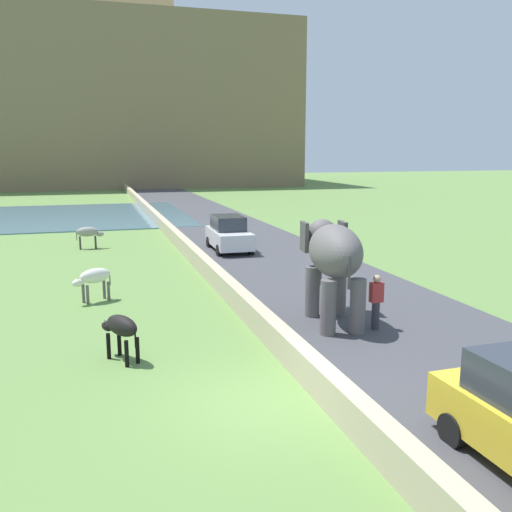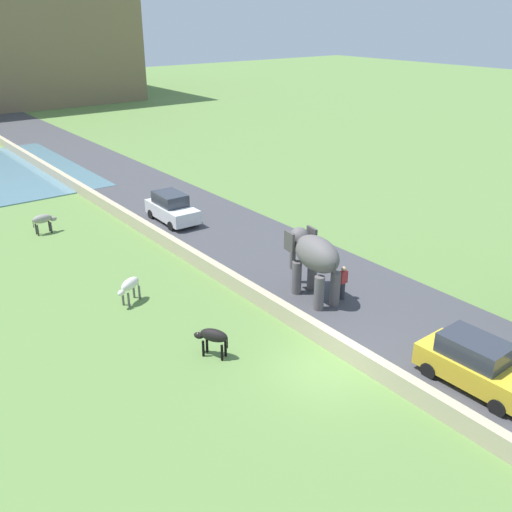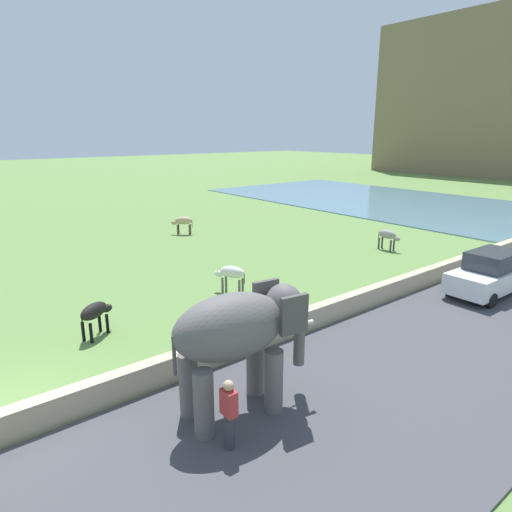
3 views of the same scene
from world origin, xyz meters
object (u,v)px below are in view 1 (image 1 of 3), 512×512
at_px(car_white, 229,234).
at_px(cow_black, 121,328).
at_px(elephant, 333,256).
at_px(cow_white, 94,278).
at_px(cow_grey, 88,233).
at_px(person_beside_elephant, 376,301).

bearing_deg(car_white, cow_black, -113.87).
xyz_separation_m(elephant, car_white, (-0.03, 12.51, -1.14)).
relative_size(cow_white, cow_black, 1.02).
relative_size(cow_grey, cow_black, 1.02).
relative_size(car_white, cow_white, 2.91).
xyz_separation_m(elephant, cow_black, (-6.11, -1.23, -1.20)).
bearing_deg(cow_white, cow_grey, 90.89).
distance_m(elephant, cow_white, 8.15).
xyz_separation_m(person_beside_elephant, cow_white, (-7.61, 5.48, -0.04)).
bearing_deg(cow_black, cow_white, 95.68).
relative_size(elephant, cow_grey, 2.55).
bearing_deg(elephant, cow_white, 145.97).
distance_m(car_white, cow_grey, 7.38).
height_order(cow_white, cow_grey, same).
bearing_deg(cow_grey, car_white, -22.39).
relative_size(elephant, cow_white, 2.57).
bearing_deg(person_beside_elephant, cow_black, -177.86).
height_order(elephant, car_white, elephant).
bearing_deg(car_white, elephant, -89.86).
relative_size(person_beside_elephant, car_white, 0.40).
height_order(car_white, cow_grey, car_white).
height_order(person_beside_elephant, cow_white, person_beside_elephant).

